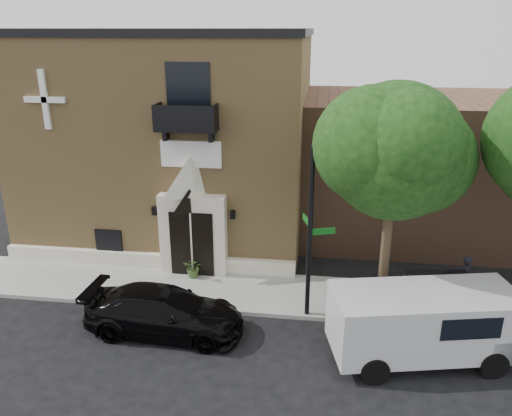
{
  "coord_description": "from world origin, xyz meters",
  "views": [
    {
      "loc": [
        3.83,
        -14.65,
        9.3
      ],
      "look_at": [
        1.57,
        2.0,
        3.23
      ],
      "focal_mm": 35.0,
      "sensor_mm": 36.0,
      "label": 1
    }
  ],
  "objects": [
    {
      "name": "street_tree_left",
      "position": [
        6.03,
        0.35,
        5.87
      ],
      "size": [
        4.97,
        4.38,
        7.77
      ],
      "color": "#38281C",
      "rests_on": "sidewalk"
    },
    {
      "name": "black_sedan",
      "position": [
        -0.96,
        -1.26,
        0.74
      ],
      "size": [
        5.19,
        2.28,
        1.48
      ],
      "primitive_type": "imported",
      "rotation": [
        0.0,
        0.0,
        1.53
      ],
      "color": "black",
      "rests_on": "ground"
    },
    {
      "name": "street_sign",
      "position": [
        3.57,
        0.23,
        3.07
      ],
      "size": [
        1.09,
        0.89,
        5.8
      ],
      "rotation": [
        0.0,
        0.0,
        0.31
      ],
      "color": "black",
      "rests_on": "sidewalk"
    },
    {
      "name": "dumpster",
      "position": [
        7.9,
        0.84,
        0.84
      ],
      "size": [
        2.19,
        1.4,
        1.36
      ],
      "rotation": [
        0.0,
        0.0,
        0.11
      ],
      "color": "#0F3819",
      "rests_on": "sidewalk"
    },
    {
      "name": "fire_hydrant",
      "position": [
        6.36,
        0.38,
        0.51
      ],
      "size": [
        0.42,
        0.34,
        0.74
      ],
      "color": "maroon",
      "rests_on": "sidewalk"
    },
    {
      "name": "church",
      "position": [
        -2.99,
        7.95,
        4.63
      ],
      "size": [
        12.2,
        11.01,
        9.3
      ],
      "color": "#AB8750",
      "rests_on": "ground"
    },
    {
      "name": "planter",
      "position": [
        -0.92,
        2.27,
        0.55
      ],
      "size": [
        0.83,
        0.76,
        0.81
      ],
      "primitive_type": "imported",
      "rotation": [
        0.0,
        0.0,
        -0.2
      ],
      "color": "#445F2B",
      "rests_on": "sidewalk"
    },
    {
      "name": "neighbour_building",
      "position": [
        12.0,
        9.0,
        3.2
      ],
      "size": [
        18.0,
        8.0,
        6.4
      ],
      "primitive_type": "cube",
      "color": "brown",
      "rests_on": "ground"
    },
    {
      "name": "ground",
      "position": [
        0.0,
        0.0,
        0.0
      ],
      "size": [
        120.0,
        120.0,
        0.0
      ],
      "primitive_type": "plane",
      "color": "black",
      "rests_on": "ground"
    },
    {
      "name": "sidewalk",
      "position": [
        1.0,
        1.5,
        0.07
      ],
      "size": [
        42.0,
        3.0,
        0.15
      ],
      "primitive_type": "cube",
      "color": "gray",
      "rests_on": "ground"
    },
    {
      "name": "pedestrian_near",
      "position": [
        9.0,
        1.96,
        0.98
      ],
      "size": [
        0.72,
        0.65,
        1.66
      ],
      "primitive_type": "imported",
      "rotation": [
        0.0,
        0.0,
        3.66
      ],
      "color": "black",
      "rests_on": "sidewalk"
    },
    {
      "name": "cargo_van",
      "position": [
        7.19,
        -1.52,
        1.22
      ],
      "size": [
        5.68,
        3.22,
        2.18
      ],
      "rotation": [
        0.0,
        0.0,
        0.22
      ],
      "color": "silver",
      "rests_on": "ground"
    }
  ]
}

